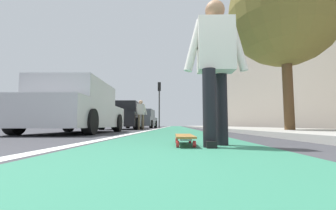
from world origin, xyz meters
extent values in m
plane|color=#38383D|center=(10.00, 0.00, 0.00)|extent=(80.00, 80.00, 0.00)
cube|color=#2D7256|center=(24.00, 0.00, 0.00)|extent=(56.00, 1.99, 0.00)
cube|color=silver|center=(20.00, 1.15, 0.00)|extent=(52.00, 0.16, 0.01)
cube|color=#9E9B93|center=(18.00, -3.39, 0.05)|extent=(52.00, 3.20, 0.11)
cube|color=gray|center=(22.00, -6.52, 5.53)|extent=(40.00, 1.20, 11.05)
cylinder|color=red|center=(1.79, -0.03, 0.04)|extent=(0.07, 0.03, 0.07)
cylinder|color=red|center=(1.79, -0.20, 0.04)|extent=(0.07, 0.03, 0.07)
cylinder|color=red|center=(1.19, -0.04, 0.04)|extent=(0.07, 0.03, 0.07)
cylinder|color=red|center=(1.19, -0.21, 0.04)|extent=(0.07, 0.03, 0.07)
cube|color=silver|center=(1.79, -0.11, 0.08)|extent=(0.06, 0.12, 0.02)
cube|color=silver|center=(1.19, -0.12, 0.08)|extent=(0.06, 0.12, 0.02)
cube|color=olive|center=(1.49, -0.12, 0.10)|extent=(0.84, 0.21, 0.02)
cylinder|color=black|center=(1.22, -0.37, 0.41)|extent=(0.14, 0.14, 0.82)
cylinder|color=black|center=(1.48, -0.54, 0.41)|extent=(0.14, 0.14, 0.82)
cube|color=black|center=(1.22, -0.37, 0.04)|extent=(0.26, 0.10, 0.07)
cube|color=silver|center=(1.34, -0.47, 1.12)|extent=(0.25, 0.40, 0.60)
cylinder|color=silver|center=(1.34, -0.23, 1.12)|extent=(0.09, 0.24, 0.60)
cylinder|color=silver|center=(1.34, -0.71, 1.12)|extent=(0.09, 0.24, 0.60)
sphere|color=#936B4C|center=(1.34, -0.47, 1.53)|extent=(0.22, 0.22, 0.22)
cube|color=#B7B7BC|center=(5.38, 2.88, 0.52)|extent=(4.59, 1.98, 0.70)
cube|color=#B7B7BC|center=(5.23, 2.88, 1.17)|extent=(2.55, 1.77, 0.60)
cube|color=#4C606B|center=(6.48, 2.92, 1.17)|extent=(0.09, 1.61, 0.51)
cylinder|color=black|center=(6.76, 3.80, 0.31)|extent=(0.62, 0.24, 0.61)
cylinder|color=black|center=(6.81, 2.06, 0.31)|extent=(0.62, 0.24, 0.61)
cylinder|color=black|center=(3.95, 3.70, 0.31)|extent=(0.62, 0.24, 0.61)
cylinder|color=black|center=(4.01, 1.96, 0.31)|extent=(0.62, 0.24, 0.61)
cube|color=black|center=(11.18, 2.85, 0.51)|extent=(4.13, 1.93, 0.70)
cube|color=black|center=(11.03, 2.85, 1.16)|extent=(2.29, 1.73, 0.60)
cube|color=#4C606B|center=(12.15, 2.88, 1.16)|extent=(0.09, 1.58, 0.51)
cylinder|color=black|center=(12.41, 3.75, 0.30)|extent=(0.61, 0.24, 0.60)
cylinder|color=black|center=(12.47, 2.04, 0.30)|extent=(0.61, 0.24, 0.60)
cylinder|color=black|center=(9.89, 3.66, 0.30)|extent=(0.61, 0.24, 0.60)
cylinder|color=black|center=(9.94, 1.96, 0.30)|extent=(0.61, 0.24, 0.60)
cube|color=#4C5156|center=(16.98, 2.67, 0.52)|extent=(4.30, 2.01, 0.70)
cube|color=#4C5156|center=(16.83, 2.68, 1.17)|extent=(2.39, 1.79, 0.60)
cube|color=#4C606B|center=(18.00, 2.64, 1.17)|extent=(0.10, 1.64, 0.51)
cylinder|color=black|center=(18.32, 3.51, 0.31)|extent=(0.62, 0.24, 0.61)
cylinder|color=black|center=(18.26, 1.75, 0.31)|extent=(0.62, 0.24, 0.61)
cylinder|color=black|center=(15.70, 3.60, 0.31)|extent=(0.62, 0.24, 0.61)
cylinder|color=black|center=(15.64, 1.83, 0.31)|extent=(0.62, 0.24, 0.61)
cylinder|color=#2D2D2D|center=(19.73, 1.55, 1.72)|extent=(0.12, 0.12, 3.45)
cube|color=black|center=(19.73, 1.55, 3.85)|extent=(0.24, 0.28, 0.80)
sphere|color=#360606|center=(19.86, 1.55, 4.11)|extent=(0.16, 0.16, 0.16)
sphere|color=gold|center=(19.86, 1.55, 3.85)|extent=(0.16, 0.16, 0.16)
sphere|color=black|center=(19.86, 1.55, 3.59)|extent=(0.16, 0.16, 0.16)
cylinder|color=brown|center=(4.87, -2.99, 1.14)|extent=(0.25, 0.25, 2.28)
sphere|color=olive|center=(4.87, -2.99, 3.32)|extent=(2.99, 2.99, 2.99)
cylinder|color=brown|center=(10.15, 1.66, 0.37)|extent=(0.13, 0.13, 0.74)
cylinder|color=brown|center=(9.92, 1.82, 0.37)|extent=(0.13, 0.13, 0.74)
cube|color=black|center=(10.15, 1.66, 0.03)|extent=(0.24, 0.09, 0.06)
cube|color=silver|center=(10.04, 1.75, 1.01)|extent=(0.22, 0.36, 0.54)
cylinder|color=silver|center=(10.04, 1.53, 1.01)|extent=(0.08, 0.21, 0.55)
cylinder|color=silver|center=(10.04, 1.96, 1.01)|extent=(0.08, 0.21, 0.55)
sphere|color=tan|center=(10.04, 1.75, 1.39)|extent=(0.20, 0.20, 0.20)
camera|label=1|loc=(-1.13, -0.02, 0.23)|focal=24.07mm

